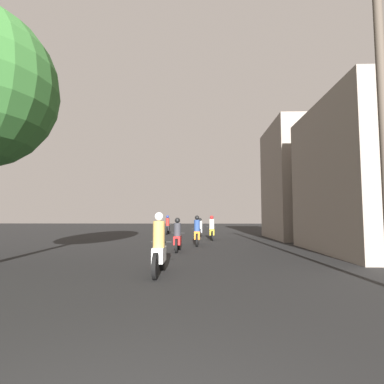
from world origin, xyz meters
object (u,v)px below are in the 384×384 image
object	(u,v)px
motorcycle_silver	(200,229)
motorcycle_black	(168,227)
building_right_near	(369,177)
motorcycle_red	(177,238)
utility_pole_near	(383,116)
motorcycle_yellow	(212,230)
building_right_far	(306,182)
motorcycle_white	(159,250)
motorcycle_orange	(197,233)

from	to	relation	value
motorcycle_silver	motorcycle_black	bearing A→B (deg)	132.97
motorcycle_black	building_right_near	bearing A→B (deg)	-57.38
motorcycle_black	building_right_near	distance (m)	16.45
motorcycle_red	motorcycle_silver	xyz separation A→B (m)	(1.01, 10.04, -0.02)
utility_pole_near	motorcycle_yellow	bearing A→B (deg)	104.73
building_right_far	motorcycle_white	bearing A→B (deg)	-123.46
motorcycle_white	motorcycle_silver	bearing A→B (deg)	93.85
motorcycle_white	building_right_far	world-z (taller)	building_right_far
motorcycle_red	building_right_far	world-z (taller)	building_right_far
building_right_far	motorcycle_black	bearing A→B (deg)	155.95
motorcycle_orange	motorcycle_black	distance (m)	9.94
utility_pole_near	motorcycle_black	bearing A→B (deg)	110.29
motorcycle_red	building_right_far	xyz separation A→B (m)	(8.48, 7.66, 3.38)
motorcycle_silver	building_right_near	xyz separation A→B (m)	(7.28, -10.54, 2.67)
motorcycle_white	building_right_near	distance (m)	10.02
motorcycle_silver	utility_pole_near	bearing A→B (deg)	-84.67
building_right_near	motorcycle_red	bearing A→B (deg)	176.54
motorcycle_white	building_right_far	xyz separation A→B (m)	(8.58, 12.99, 3.31)
motorcycle_black	utility_pole_near	world-z (taller)	utility_pole_near
motorcycle_white	motorcycle_yellow	world-z (taller)	motorcycle_white
motorcycle_white	utility_pole_near	world-z (taller)	utility_pole_near
motorcycle_orange	motorcycle_black	xyz separation A→B (m)	(-2.63, 9.59, 0.01)
motorcycle_yellow	motorcycle_black	xyz separation A→B (m)	(-3.56, 5.86, 0.01)
motorcycle_orange	motorcycle_black	world-z (taller)	motorcycle_black
motorcycle_red	motorcycle_silver	distance (m)	10.09
building_right_near	building_right_far	bearing A→B (deg)	88.65
motorcycle_orange	building_right_far	bearing A→B (deg)	29.33
motorcycle_orange	motorcycle_yellow	xyz separation A→B (m)	(0.93, 3.73, 0.00)
motorcycle_black	motorcycle_red	bearing A→B (deg)	-87.42
motorcycle_orange	motorcycle_red	bearing A→B (deg)	-111.65
building_right_near	building_right_far	xyz separation A→B (m)	(0.19, 8.16, 0.73)
motorcycle_yellow	building_right_near	distance (m)	9.83
building_right_near	motorcycle_orange	bearing A→B (deg)	157.00
building_right_near	utility_pole_near	size ratio (longest dim) A/B	0.95
motorcycle_red	motorcycle_yellow	size ratio (longest dim) A/B	0.94
motorcycle_silver	motorcycle_black	xyz separation A→B (m)	(-2.80, 2.21, 0.08)
motorcycle_silver	utility_pole_near	distance (m)	17.57
motorcycle_red	building_right_near	xyz separation A→B (m)	(8.29, -0.50, 2.65)
motorcycle_white	motorcycle_yellow	size ratio (longest dim) A/B	0.99
motorcycle_orange	utility_pole_near	distance (m)	10.82
motorcycle_silver	motorcycle_black	world-z (taller)	motorcycle_black
motorcycle_white	motorcycle_black	distance (m)	17.65
motorcycle_red	motorcycle_silver	size ratio (longest dim) A/B	1.00
motorcycle_orange	building_right_far	world-z (taller)	building_right_far
motorcycle_yellow	motorcycle_white	bearing A→B (deg)	-99.49
motorcycle_red	building_right_near	distance (m)	8.72
building_right_far	utility_pole_near	world-z (taller)	building_right_far
building_right_near	building_right_far	distance (m)	8.20
motorcycle_orange	utility_pole_near	size ratio (longest dim) A/B	0.27
motorcycle_silver	building_right_far	xyz separation A→B (m)	(7.47, -2.38, 3.40)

